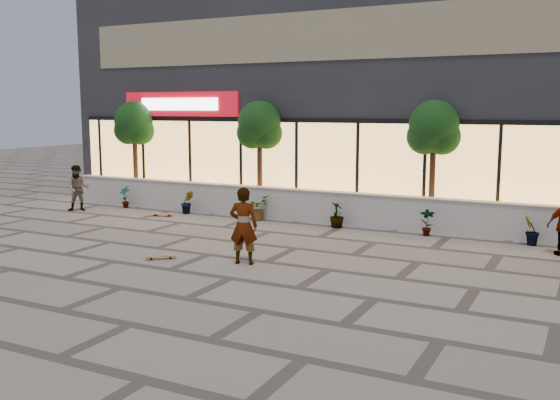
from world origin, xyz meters
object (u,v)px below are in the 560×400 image
at_px(skateboard_left, 162,214).
at_px(skater_center, 244,226).
at_px(skater_left, 78,188).
at_px(skateboard_center, 161,256).
at_px(tree_west, 134,126).
at_px(tree_mideast, 434,131).
at_px(tree_midwest, 260,128).

bearing_deg(skateboard_left, skater_center, -54.13).
relative_size(skater_left, skateboard_center, 2.39).
bearing_deg(skateboard_center, skater_center, -25.62).
xyz_separation_m(skater_left, skateboard_center, (7.08, -4.44, -0.75)).
relative_size(tree_west, tree_mideast, 1.00).
bearing_deg(skateboard_left, skateboard_center, -69.72).
bearing_deg(skater_left, tree_mideast, -21.49).
distance_m(tree_west, tree_midwest, 5.50).
xyz_separation_m(skater_center, skateboard_left, (-5.77, 4.37, -0.84)).
height_order(tree_midwest, tree_mideast, same).
xyz_separation_m(skater_center, skater_left, (-9.12, 3.90, -0.10)).
height_order(skater_center, skateboard_center, skater_center).
bearing_deg(tree_mideast, tree_west, 180.00).
xyz_separation_m(tree_mideast, skater_center, (-2.88, -6.46, -2.07)).
height_order(skater_center, skater_left, skater_center).
distance_m(skater_center, skateboard_center, 2.27).
distance_m(tree_west, skater_center, 10.97).
xyz_separation_m(tree_midwest, skateboard_left, (-2.66, -2.09, -2.91)).
distance_m(tree_mideast, skateboard_left, 9.37).
distance_m(tree_midwest, skateboard_center, 7.65).
bearing_deg(skater_left, tree_midwest, -10.44).
distance_m(tree_west, skateboard_center, 10.03).
height_order(tree_west, tree_mideast, same).
xyz_separation_m(tree_midwest, skater_left, (-6.00, -2.56, -2.16)).
bearing_deg(skater_left, skateboard_center, -65.60).
relative_size(tree_mideast, skateboard_left, 4.84).
distance_m(tree_midwest, skater_center, 7.46).
relative_size(tree_west, skateboard_left, 4.84).
height_order(tree_midwest, skater_center, tree_midwest).
distance_m(skater_center, skater_left, 9.92).
bearing_deg(skateboard_center, tree_mideast, 14.57).
relative_size(tree_midwest, skateboard_left, 4.84).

